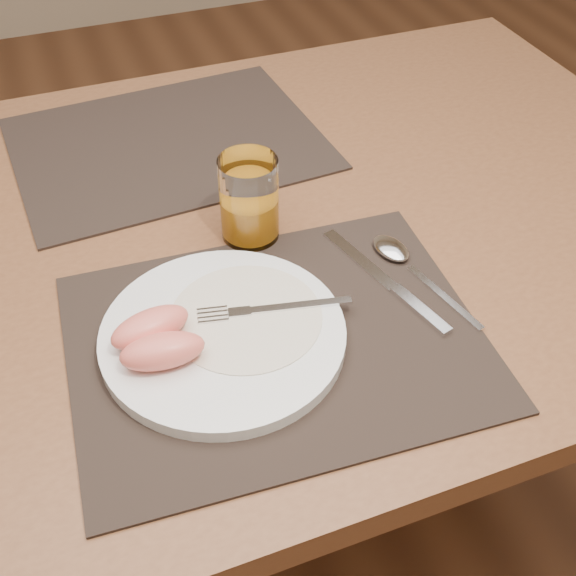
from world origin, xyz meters
The scene contains 11 objects.
ground centered at (0.00, 0.00, 0.00)m, with size 5.00×5.00×0.00m, color brown.
table centered at (0.00, 0.00, 0.67)m, with size 1.40×0.90×0.75m.
placemat_near centered at (-0.01, -0.22, 0.75)m, with size 0.45×0.35×0.00m, color black.
placemat_far centered at (-0.02, 0.22, 0.75)m, with size 0.45×0.35×0.00m, color black.
plate centered at (-0.06, -0.20, 0.76)m, with size 0.27×0.27×0.02m, color white.
plate_dressing centered at (-0.03, -0.19, 0.77)m, with size 0.17×0.17×0.00m.
fork centered at (-0.01, -0.19, 0.77)m, with size 0.17×0.05×0.00m.
knife centered at (0.15, -0.19, 0.76)m, with size 0.07×0.22×0.01m.
spoon centered at (0.18, -0.15, 0.76)m, with size 0.06×0.19×0.01m.
juice_glass centered at (0.03, -0.03, 0.80)m, with size 0.07×0.07×0.11m.
grapefruit_wedges centered at (-0.13, -0.20, 0.79)m, with size 0.10×0.09×0.04m.
Camera 1 is at (-0.19, -0.73, 1.34)m, focal length 45.00 mm.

